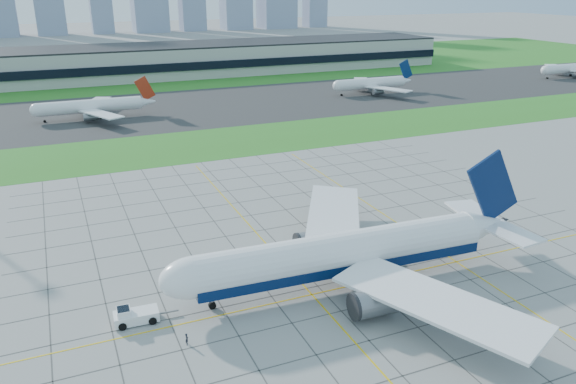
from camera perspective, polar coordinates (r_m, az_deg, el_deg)
name	(u,v)px	position (r m, az deg, el deg)	size (l,w,h in m)	color
ground	(361,276)	(95.05, 7.41, -8.51)	(1400.00, 1400.00, 0.00)	#999993
grass_median	(212,143)	(172.96, -7.78, 4.92)	(700.00, 35.00, 0.04)	#2F7220
asphalt_taxiway	(173,109)	(225.05, -11.65, 8.30)	(700.00, 75.00, 0.04)	#383838
grass_far	(130,71)	(332.07, -15.76, 11.77)	(700.00, 145.00, 0.04)	#2F7220
apron_markings	(332,249)	(103.77, 4.53, -5.77)	(120.00, 130.00, 0.03)	#474744
terminal	(211,58)	(314.56, -7.82, 13.34)	(260.00, 43.00, 15.80)	#B7B7B2
airliner	(345,253)	(90.26, 5.79, -6.21)	(62.80, 63.54, 19.76)	white
pushback_tug	(134,316)	(85.07, -15.39, -12.01)	(9.21, 3.47, 2.55)	white
crew_near	(187,339)	(79.15, -10.24, -14.48)	(0.62, 0.41, 1.70)	black
distant_jet_1	(92,106)	(215.03, -19.28, 8.24)	(41.13, 42.66, 14.08)	white
distant_jet_2	(372,83)	(253.97, 8.51, 10.87)	(37.86, 42.66, 14.08)	white
distant_jet_3	(572,68)	(331.91, 26.91, 11.15)	(41.29, 42.66, 14.08)	white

